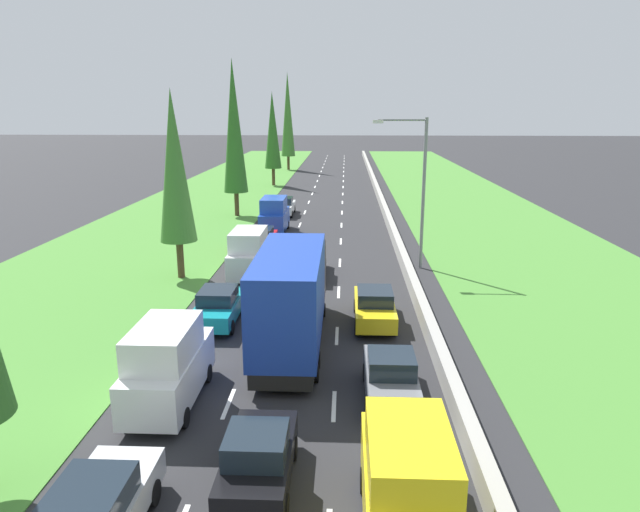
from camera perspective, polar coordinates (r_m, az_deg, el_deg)
The scene contains 22 objects.
ground_plane at distance 62.70m, azimuth 0.66°, elevation 5.81°, with size 300.00×300.00×0.00m, color #28282B.
grass_verge_left at distance 64.36m, azimuth -10.73°, elevation 5.80°, with size 14.00×140.00×0.04m, color #478433.
grass_verge_right at distance 63.86m, azimuth 13.70°, elevation 5.58°, with size 14.00×140.00×0.04m, color #478433.
median_barrier at distance 62.71m, azimuth 5.91°, elevation 6.13°, with size 0.44×120.00×0.85m, color #9E9B93.
lane_markings at distance 62.70m, azimuth 0.66°, elevation 5.82°, with size 3.64×116.00×0.01m.
white_van_left_lane at distance 19.58m, azimuth -14.97°, elevation -10.42°, with size 1.96×4.90×2.82m.
yellow_van_right_lane at distance 13.77m, azimuth 8.68°, elevation -21.66°, with size 1.96×4.90×2.82m.
teal_sedan_left_lane at distance 26.39m, azimuth -10.07°, elevation -4.91°, with size 1.82×4.50×1.64m.
black_hatchback_centre_lane at distance 15.52m, azimuth -6.17°, elevation -19.47°, with size 1.74×3.90×1.72m.
white_van_left_lane_fourth at distance 33.09m, azimuth -7.06°, elevation 0.25°, with size 1.96×4.90×2.82m.
grey_hatchback_right_lane at distance 19.60m, azimuth 7.04°, elevation -11.80°, with size 1.74×3.90×1.72m.
yellow_sedan_right_lane at distance 26.03m, azimuth 5.46°, elevation -5.03°, with size 1.82×4.50×1.64m.
red_sedan_left_lane at distance 39.15m, azimuth -5.90°, elevation 1.63°, with size 1.82×4.50×1.64m.
blue_van_left_lane at distance 44.85m, azimuth -4.58°, elevation 4.08°, with size 1.96×4.90×2.82m.
blue_box_truck_centre_lane at distance 23.05m, azimuth -2.82°, elevation -3.98°, with size 2.46×9.40×4.18m.
silver_sedan_centre_lane at distance 33.27m, azimuth -1.04°, elevation -0.60°, with size 1.82×4.50×1.64m.
white_sedan_left_lane at distance 52.59m, azimuth -3.62°, elevation 4.99°, with size 1.82×4.50×1.64m.
poplar_tree_second at distance 32.80m, azimuth -14.31°, elevation 8.57°, with size 2.06×2.06×10.59m.
poplar_tree_third at distance 51.83m, azimuth -8.59°, elevation 12.61°, with size 2.14×2.14×13.71m.
poplar_tree_fourth at distance 72.63m, azimuth -4.76°, elevation 12.37°, with size 2.09×2.09×11.56m.
poplar_tree_fifth at distance 91.49m, azimuth -3.24°, elevation 13.89°, with size 2.17×2.17×14.94m.
street_light_mast at distance 34.55m, azimuth 9.76°, elevation 7.23°, with size 3.20×0.28×9.00m.
Camera 1 is at (2.05, -1.94, 9.49)m, focal length 32.06 mm.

